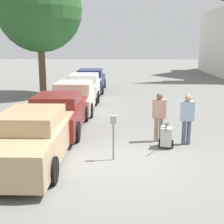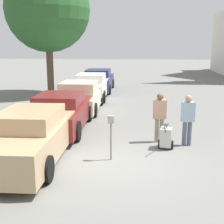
{
  "view_description": "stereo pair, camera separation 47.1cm",
  "coord_description": "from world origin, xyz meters",
  "px_view_note": "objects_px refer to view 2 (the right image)",
  "views": [
    {
      "loc": [
        0.14,
        -8.52,
        3.33
      ],
      "look_at": [
        -0.4,
        1.62,
        1.1
      ],
      "focal_mm": 50.0,
      "sensor_mm": 36.0,
      "label": 1
    },
    {
      "loc": [
        0.61,
        -8.48,
        3.33
      ],
      "look_at": [
        -0.4,
        1.62,
        1.1
      ],
      "focal_mm": 50.0,
      "sensor_mm": 36.0,
      "label": 2
    }
  ],
  "objects_px": {
    "parked_car_navy": "(99,81)",
    "parked_car_tan": "(33,135)",
    "parked_car_maroon": "(61,113)",
    "person_worker": "(160,115)",
    "parking_meter": "(111,129)",
    "equipment_cart": "(166,137)",
    "person_supervisor": "(188,117)",
    "parked_car_white": "(91,87)",
    "parked_car_cream": "(79,97)"
  },
  "relations": [
    {
      "from": "equipment_cart",
      "to": "person_supervisor",
      "type": "bearing_deg",
      "value": 38.4
    },
    {
      "from": "parked_car_navy",
      "to": "parking_meter",
      "type": "distance_m",
      "value": 13.69
    },
    {
      "from": "parked_car_navy",
      "to": "parked_car_tan",
      "type": "bearing_deg",
      "value": -91.62
    },
    {
      "from": "parked_car_tan",
      "to": "parking_meter",
      "type": "xyz_separation_m",
      "value": [
        2.29,
        0.1,
        0.22
      ]
    },
    {
      "from": "person_worker",
      "to": "equipment_cart",
      "type": "xyz_separation_m",
      "value": [
        0.19,
        -0.68,
        -0.58
      ]
    },
    {
      "from": "parked_car_cream",
      "to": "parked_car_navy",
      "type": "height_order",
      "value": "parked_car_navy"
    },
    {
      "from": "parked_car_maroon",
      "to": "person_worker",
      "type": "xyz_separation_m",
      "value": [
        3.77,
        -1.19,
        0.28
      ]
    },
    {
      "from": "parked_car_navy",
      "to": "parking_meter",
      "type": "height_order",
      "value": "parked_car_navy"
    },
    {
      "from": "parked_car_navy",
      "to": "equipment_cart",
      "type": "distance_m",
      "value": 12.93
    },
    {
      "from": "parked_car_tan",
      "to": "parked_car_cream",
      "type": "height_order",
      "value": "parked_car_tan"
    },
    {
      "from": "parked_car_maroon",
      "to": "parked_car_tan",
      "type": "bearing_deg",
      "value": -91.62
    },
    {
      "from": "parked_car_tan",
      "to": "parking_meter",
      "type": "distance_m",
      "value": 2.3
    },
    {
      "from": "parked_car_navy",
      "to": "parking_meter",
      "type": "relative_size",
      "value": 3.99
    },
    {
      "from": "parking_meter",
      "to": "equipment_cart",
      "type": "height_order",
      "value": "parking_meter"
    },
    {
      "from": "parked_car_navy",
      "to": "parked_car_cream",
      "type": "bearing_deg",
      "value": -91.62
    },
    {
      "from": "parked_car_maroon",
      "to": "parked_car_cream",
      "type": "height_order",
      "value": "parked_car_cream"
    },
    {
      "from": "parking_meter",
      "to": "equipment_cart",
      "type": "distance_m",
      "value": 2.12
    },
    {
      "from": "person_supervisor",
      "to": "parked_car_maroon",
      "type": "bearing_deg",
      "value": -27.25
    },
    {
      "from": "parked_car_navy",
      "to": "parked_car_maroon",
      "type": "bearing_deg",
      "value": -91.62
    },
    {
      "from": "equipment_cart",
      "to": "parked_car_maroon",
      "type": "bearing_deg",
      "value": 164.78
    },
    {
      "from": "person_supervisor",
      "to": "person_worker",
      "type": "bearing_deg",
      "value": -28.0
    },
    {
      "from": "parked_car_maroon",
      "to": "person_supervisor",
      "type": "distance_m",
      "value": 4.91
    },
    {
      "from": "parked_car_cream",
      "to": "parking_meter",
      "type": "xyz_separation_m",
      "value": [
        2.29,
        -6.7,
        0.25
      ]
    },
    {
      "from": "parked_car_tan",
      "to": "parked_car_navy",
      "type": "xyz_separation_m",
      "value": [
        0.0,
        13.6,
        0.01
      ]
    },
    {
      "from": "parked_car_tan",
      "to": "person_worker",
      "type": "xyz_separation_m",
      "value": [
        3.77,
        1.98,
        0.26
      ]
    },
    {
      "from": "parked_car_maroon",
      "to": "parked_car_white",
      "type": "distance_m",
      "value": 7.34
    },
    {
      "from": "parking_meter",
      "to": "equipment_cart",
      "type": "bearing_deg",
      "value": 35.54
    },
    {
      "from": "parked_car_maroon",
      "to": "parked_car_cream",
      "type": "xyz_separation_m",
      "value": [
        0.0,
        3.64,
        -0.01
      ]
    },
    {
      "from": "parked_car_tan",
      "to": "parked_car_maroon",
      "type": "xyz_separation_m",
      "value": [
        -0.0,
        3.17,
        -0.02
      ]
    },
    {
      "from": "parked_car_cream",
      "to": "person_supervisor",
      "type": "relative_size",
      "value": 2.77
    },
    {
      "from": "parked_car_tan",
      "to": "parked_car_cream",
      "type": "xyz_separation_m",
      "value": [
        0.0,
        6.8,
        -0.03
      ]
    },
    {
      "from": "parked_car_tan",
      "to": "parking_meter",
      "type": "height_order",
      "value": "parked_car_tan"
    },
    {
      "from": "parked_car_maroon",
      "to": "parked_car_navy",
      "type": "relative_size",
      "value": 0.9
    },
    {
      "from": "parked_car_tan",
      "to": "person_supervisor",
      "type": "height_order",
      "value": "person_supervisor"
    },
    {
      "from": "person_supervisor",
      "to": "equipment_cart",
      "type": "xyz_separation_m",
      "value": [
        -0.71,
        -0.38,
        -0.58
      ]
    },
    {
      "from": "parked_car_cream",
      "to": "equipment_cart",
      "type": "bearing_deg",
      "value": -55.92
    },
    {
      "from": "parked_car_tan",
      "to": "parked_car_cream",
      "type": "bearing_deg",
      "value": 88.38
    },
    {
      "from": "parked_car_tan",
      "to": "parked_car_white",
      "type": "xyz_separation_m",
      "value": [
        0.0,
        10.51,
        0.01
      ]
    },
    {
      "from": "parked_car_tan",
      "to": "person_supervisor",
      "type": "xyz_separation_m",
      "value": [
        4.67,
        1.68,
        0.26
      ]
    },
    {
      "from": "parked_car_tan",
      "to": "person_supervisor",
      "type": "bearing_deg",
      "value": 18.14
    },
    {
      "from": "parked_car_maroon",
      "to": "person_worker",
      "type": "distance_m",
      "value": 3.96
    },
    {
      "from": "parked_car_white",
      "to": "parked_car_tan",
      "type": "bearing_deg",
      "value": -91.62
    },
    {
      "from": "parked_car_white",
      "to": "person_supervisor",
      "type": "height_order",
      "value": "person_supervisor"
    },
    {
      "from": "parked_car_white",
      "to": "person_supervisor",
      "type": "bearing_deg",
      "value": -63.75
    },
    {
      "from": "parked_car_cream",
      "to": "equipment_cart",
      "type": "height_order",
      "value": "parked_car_cream"
    },
    {
      "from": "person_supervisor",
      "to": "parked_car_navy",
      "type": "bearing_deg",
      "value": -78.18
    },
    {
      "from": "parking_meter",
      "to": "parked_car_navy",
      "type": "bearing_deg",
      "value": 99.63
    },
    {
      "from": "person_worker",
      "to": "parked_car_cream",
      "type": "bearing_deg",
      "value": -62.49
    },
    {
      "from": "parked_car_tan",
      "to": "parked_car_navy",
      "type": "height_order",
      "value": "parked_car_navy"
    },
    {
      "from": "parking_meter",
      "to": "person_worker",
      "type": "relative_size",
      "value": 0.78
    }
  ]
}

